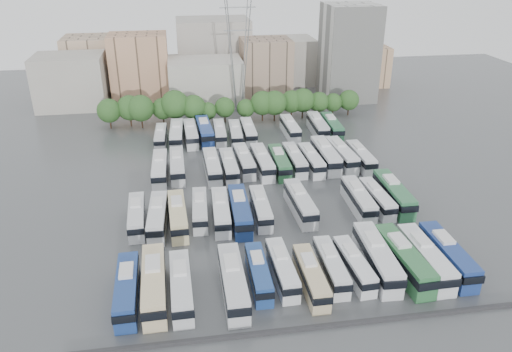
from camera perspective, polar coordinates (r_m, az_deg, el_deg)
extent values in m
plane|color=#424447|center=(87.83, 0.92, -2.64)|extent=(220.00, 220.00, 0.00)
cube|color=#2D2D30|center=(61.12, 6.49, -16.82)|extent=(56.00, 0.50, 0.50)
cylinder|color=black|center=(126.11, -16.28, 5.77)|extent=(0.36, 0.36, 2.40)
sphere|color=#234C1E|center=(125.12, -16.46, 7.17)|extent=(5.75, 5.75, 5.75)
cylinder|color=black|center=(126.24, -14.09, 6.08)|extent=(0.36, 0.36, 2.54)
sphere|color=#234C1E|center=(125.20, -14.26, 7.56)|extent=(6.09, 6.09, 6.09)
cylinder|color=black|center=(124.57, -12.88, 5.98)|extent=(0.36, 0.36, 2.65)
sphere|color=#234C1E|center=(123.47, -13.04, 7.55)|extent=(6.37, 6.37, 6.37)
cylinder|color=black|center=(125.87, -10.51, 6.28)|extent=(0.36, 0.36, 2.20)
sphere|color=#234C1E|center=(124.95, -10.61, 7.57)|extent=(5.27, 5.27, 5.27)
cylinder|color=black|center=(124.74, -9.14, 6.37)|extent=(0.36, 0.36, 2.87)
sphere|color=#234C1E|center=(123.56, -9.26, 8.08)|extent=(6.88, 6.88, 6.88)
cylinder|color=black|center=(124.37, -7.05, 6.35)|extent=(0.36, 0.36, 2.47)
sphere|color=#234C1E|center=(123.34, -7.14, 7.82)|extent=(5.92, 5.92, 5.92)
cylinder|color=black|center=(124.88, -5.48, 6.35)|extent=(0.36, 0.36, 1.80)
sphere|color=#234C1E|center=(124.11, -5.53, 7.42)|extent=(4.33, 4.33, 4.33)
cylinder|color=black|center=(125.69, -3.57, 6.61)|extent=(0.36, 0.36, 2.09)
sphere|color=#234C1E|center=(124.82, -3.60, 7.84)|extent=(5.02, 5.02, 5.02)
cylinder|color=black|center=(126.03, -1.18, 6.65)|extent=(0.36, 0.36, 1.88)
sphere|color=#234C1E|center=(125.24, -1.19, 7.76)|extent=(4.52, 4.52, 4.52)
cylinder|color=black|center=(126.38, 0.73, 6.86)|extent=(0.36, 0.36, 2.51)
sphere|color=#234C1E|center=(125.35, 0.74, 8.34)|extent=(6.03, 6.03, 6.03)
cylinder|color=black|center=(126.36, 2.11, 6.85)|extent=(0.36, 0.36, 2.54)
sphere|color=#234C1E|center=(125.32, 2.14, 8.35)|extent=(6.11, 6.11, 6.11)
cylinder|color=black|center=(128.88, 4.05, 7.13)|extent=(0.36, 0.36, 2.36)
sphere|color=#234C1E|center=(127.93, 4.10, 8.49)|extent=(5.66, 5.66, 5.66)
cylinder|color=black|center=(129.23, 5.32, 7.17)|extent=(0.36, 0.36, 2.50)
sphere|color=#234C1E|center=(128.22, 5.38, 8.61)|extent=(6.00, 6.00, 6.00)
cylinder|color=black|center=(130.43, 7.13, 7.17)|extent=(0.36, 0.36, 2.14)
sphere|color=#234C1E|center=(129.57, 7.20, 8.39)|extent=(5.14, 5.14, 5.14)
cylinder|color=black|center=(131.79, 8.74, 7.22)|extent=(0.36, 0.36, 1.95)
sphere|color=#234C1E|center=(131.01, 8.81, 8.32)|extent=(4.69, 4.69, 4.69)
cylinder|color=black|center=(132.97, 10.47, 7.30)|extent=(0.36, 0.36, 2.19)
sphere|color=#234C1E|center=(132.11, 10.58, 8.53)|extent=(5.25, 5.25, 5.25)
cube|color=#9E998E|center=(145.38, -20.37, 10.12)|extent=(18.00, 14.00, 14.00)
cube|color=tan|center=(148.34, -13.15, 12.09)|extent=(16.00, 12.00, 18.00)
cube|color=#ADA89E|center=(141.09, -5.78, 10.70)|extent=(20.00, 14.00, 12.00)
cube|color=gray|center=(148.47, 1.14, 12.35)|extent=(14.00, 12.00, 16.00)
cube|color=gray|center=(159.94, -4.86, 13.93)|extent=(22.00, 16.00, 20.00)
cube|color=tan|center=(159.83, -18.04, 12.08)|extent=(16.00, 14.00, 16.00)
cube|color=#A39E93|center=(161.70, 3.23, 13.02)|extent=(18.00, 14.00, 14.00)
cube|color=tan|center=(163.06, 12.15, 12.25)|extent=(14.00, 12.00, 12.00)
cube|color=gray|center=(154.72, -9.13, 11.43)|extent=(12.00, 10.00, 10.00)
cube|color=silver|center=(145.38, 10.55, 13.68)|extent=(14.00, 14.00, 26.00)
cylinder|color=slate|center=(127.49, -2.85, 14.31)|extent=(2.90, 2.91, 33.83)
cylinder|color=slate|center=(131.40, -3.05, 14.64)|extent=(2.90, 2.91, 33.83)
cylinder|color=slate|center=(127.98, -1.01, 14.38)|extent=(2.90, 2.91, 33.83)
cylinder|color=slate|center=(131.88, -1.27, 14.70)|extent=(2.90, 2.91, 33.83)
cube|color=slate|center=(128.25, -2.11, 18.69)|extent=(9.00, 0.30, 0.30)
cube|color=slate|center=(128.98, -2.08, 16.29)|extent=(7.00, 0.30, 0.30)
cube|color=navy|center=(65.64, -14.51, -12.53)|extent=(2.80, 12.11, 3.42)
cube|color=black|center=(65.13, -14.58, -12.16)|extent=(2.93, 12.29, 1.00)
cube|color=silver|center=(65.73, -14.62, -10.40)|extent=(1.77, 3.25, 0.44)
cube|color=beige|center=(65.50, -11.57, -12.09)|extent=(3.17, 13.33, 3.76)
cube|color=black|center=(64.94, -11.62, -11.67)|extent=(3.30, 13.54, 1.11)
cube|color=silver|center=(65.62, -11.73, -9.74)|extent=(1.97, 3.59, 0.49)
cube|color=silver|center=(64.86, -8.54, -12.46)|extent=(2.76, 11.91, 3.36)
cube|color=black|center=(64.35, -8.58, -12.08)|extent=(2.88, 12.09, 0.99)
cube|color=silver|center=(64.93, -8.71, -10.34)|extent=(1.74, 3.20, 0.44)
cube|color=silver|center=(64.72, -2.62, -12.10)|extent=(2.73, 12.85, 3.64)
cube|color=black|center=(64.17, -2.62, -11.69)|extent=(2.86, 13.04, 1.07)
cube|color=silver|center=(64.80, -2.83, -9.80)|extent=(1.82, 3.43, 0.47)
cube|color=navy|center=(66.71, 0.30, -11.11)|extent=(2.37, 10.67, 3.02)
cube|color=black|center=(66.27, 0.32, -10.77)|extent=(2.47, 10.83, 0.89)
cube|color=silver|center=(66.80, 0.12, -9.26)|extent=(1.54, 2.85, 0.39)
cube|color=silver|center=(67.47, 3.00, -10.62)|extent=(2.57, 11.07, 3.12)
cube|color=black|center=(67.01, 3.04, -10.27)|extent=(2.68, 11.23, 0.92)
cube|color=silver|center=(67.56, 2.77, -8.74)|extent=(1.62, 2.97, 0.40)
cube|color=#CBB88C|center=(66.37, 6.28, -11.43)|extent=(2.39, 11.13, 3.15)
cube|color=black|center=(65.91, 6.34, -11.08)|extent=(2.51, 11.30, 0.93)
cube|color=silver|center=(66.43, 6.05, -9.49)|extent=(1.58, 2.97, 0.41)
cube|color=silver|center=(68.63, 8.56, -10.24)|extent=(2.48, 10.88, 3.07)
cube|color=black|center=(68.19, 8.62, -9.90)|extent=(2.60, 11.04, 0.90)
cube|color=silver|center=(68.72, 8.34, -8.42)|extent=(1.58, 2.92, 0.40)
cube|color=silver|center=(69.40, 11.13, -10.04)|extent=(2.76, 10.76, 3.02)
cube|color=black|center=(68.97, 11.21, -9.71)|extent=(2.88, 10.93, 0.89)
cube|color=silver|center=(69.45, 10.83, -8.28)|extent=(1.64, 2.91, 0.39)
cube|color=silver|center=(70.83, 13.61, -9.14)|extent=(3.43, 13.46, 3.78)
cube|color=black|center=(70.31, 13.72, -8.73)|extent=(3.57, 13.66, 1.11)
cube|color=silver|center=(70.99, 13.35, -6.97)|extent=(2.05, 3.64, 0.49)
cube|color=#2E6C3C|center=(71.41, 16.46, -9.21)|extent=(3.49, 13.44, 3.77)
cube|color=black|center=(70.90, 16.59, -8.80)|extent=(3.63, 13.64, 1.11)
cube|color=silver|center=(71.48, 16.07, -7.08)|extent=(2.06, 3.64, 0.49)
cube|color=silver|center=(72.72, 18.75, -8.94)|extent=(2.84, 12.86, 3.64)
cube|color=black|center=(72.23, 18.88, -8.55)|extent=(2.97, 13.05, 1.07)
cube|color=silver|center=(72.81, 18.41, -6.92)|extent=(1.85, 3.44, 0.47)
cube|color=navy|center=(74.36, 21.01, -8.52)|extent=(2.78, 12.80, 3.62)
cube|color=black|center=(73.88, 21.15, -8.14)|extent=(2.90, 13.00, 1.07)
cube|color=silver|center=(74.46, 20.68, -6.55)|extent=(1.83, 3.42, 0.47)
cube|color=silver|center=(81.33, -13.47, -4.56)|extent=(2.83, 11.35, 3.19)
cube|color=black|center=(80.91, -13.52, -4.23)|extent=(2.95, 11.52, 0.94)
cube|color=silver|center=(81.71, -13.58, -2.98)|extent=(1.71, 3.06, 0.41)
cube|color=silver|center=(80.21, -11.17, -4.68)|extent=(3.09, 12.08, 3.39)
cube|color=black|center=(79.76, -11.21, -4.33)|extent=(3.22, 12.27, 1.00)
cube|color=silver|center=(80.60, -11.21, -2.97)|extent=(1.84, 3.27, 0.44)
cube|color=beige|center=(80.00, -8.92, -4.56)|extent=(3.02, 12.17, 3.42)
cube|color=black|center=(79.55, -8.95, -4.21)|extent=(3.15, 12.35, 1.01)
cube|color=silver|center=(80.40, -9.07, -2.84)|extent=(1.83, 3.28, 0.44)
cube|color=silver|center=(81.56, -6.42, -3.92)|extent=(2.78, 10.96, 3.08)
cube|color=black|center=(81.16, -6.44, -3.60)|extent=(2.90, 11.13, 0.91)
cube|color=silver|center=(81.94, -6.49, -2.39)|extent=(1.67, 2.96, 0.40)
cube|color=silver|center=(80.46, -4.03, -4.15)|extent=(2.89, 11.80, 3.32)
cube|color=black|center=(80.02, -4.04, -3.80)|extent=(3.02, 11.98, 0.98)
cube|color=silver|center=(80.85, -4.13, -2.48)|extent=(1.77, 3.18, 0.43)
cube|color=navy|center=(80.24, -1.85, -4.06)|extent=(3.00, 12.81, 3.61)
cube|color=black|center=(79.76, -1.85, -3.69)|extent=(3.13, 13.00, 1.06)
cube|color=silver|center=(80.66, -1.99, -2.25)|extent=(1.88, 3.44, 0.47)
cube|color=silver|center=(81.49, 0.53, -3.74)|extent=(2.58, 11.19, 3.16)
cube|color=black|center=(81.08, 0.55, -3.41)|extent=(2.70, 11.36, 0.93)
cube|color=silver|center=(81.87, 0.39, -2.18)|extent=(1.64, 3.00, 0.41)
cube|color=silver|center=(82.95, 5.06, -3.17)|extent=(3.04, 12.33, 3.47)
cube|color=black|center=(82.51, 5.11, -2.81)|extent=(3.17, 12.52, 1.02)
cube|color=silver|center=(83.35, 4.83, -1.49)|extent=(1.85, 3.33, 0.45)
cube|color=silver|center=(85.64, 11.61, -2.68)|extent=(2.89, 12.15, 3.42)
cube|color=black|center=(85.21, 11.68, -2.34)|extent=(3.02, 12.33, 1.01)
cube|color=silver|center=(86.04, 11.41, -1.08)|extent=(1.80, 3.27, 0.44)
cube|color=silver|center=(86.88, 13.63, -2.57)|extent=(2.68, 11.13, 3.14)
cube|color=black|center=(86.50, 13.71, -2.26)|extent=(2.79, 11.30, 0.92)
cube|color=silver|center=(87.21, 13.39, -1.13)|extent=(1.65, 3.00, 0.41)
cube|color=#2E6B42|center=(88.54, 15.42, -2.03)|extent=(3.06, 13.11, 3.70)
cube|color=black|center=(88.10, 15.52, -1.67)|extent=(3.19, 13.31, 1.09)
cube|color=silver|center=(88.98, 15.19, -0.36)|extent=(1.93, 3.52, 0.48)
cube|color=silver|center=(96.66, -10.92, 0.75)|extent=(2.80, 12.38, 3.50)
cube|color=black|center=(96.25, -10.96, 1.07)|extent=(2.93, 12.56, 1.03)
cube|color=silver|center=(97.29, -10.99, 2.18)|extent=(1.80, 3.32, 0.45)
cube|color=silver|center=(97.46, -8.98, 1.10)|extent=(2.67, 12.20, 3.45)
cube|color=black|center=(97.05, -9.00, 1.42)|extent=(2.80, 12.39, 1.02)
cube|color=silver|center=(98.09, -9.07, 2.50)|extent=(1.75, 3.26, 0.45)
cube|color=silver|center=(96.38, -5.03, 1.03)|extent=(2.82, 12.12, 3.42)
cube|color=black|center=(95.98, -5.03, 1.35)|extent=(2.94, 12.31, 1.01)
cube|color=silver|center=(97.00, -5.16, 2.43)|extent=(1.78, 3.25, 0.44)
cube|color=silver|center=(96.33, -3.10, 1.05)|extent=(2.67, 11.79, 3.33)
cube|color=black|center=(95.94, -3.10, 1.36)|extent=(2.80, 11.97, 0.98)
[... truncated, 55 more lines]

